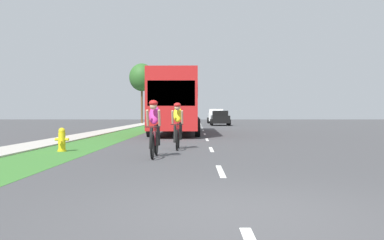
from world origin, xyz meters
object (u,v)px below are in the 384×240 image
(cyclist_lead, at_px, (154,128))
(cyclist_trailing, at_px, (178,125))
(street_tree_far, at_px, (142,78))
(suv_white, at_px, (216,116))
(bus_red, at_px, (177,101))
(sedan_black, at_px, (220,118))
(pickup_silver, at_px, (191,116))
(fire_hydrant_yellow, at_px, (62,140))

(cyclist_lead, distance_m, cyclist_trailing, 2.58)
(cyclist_trailing, xyz_separation_m, street_tree_far, (-6.07, 35.76, 4.87))
(suv_white, xyz_separation_m, street_tree_far, (-9.23, -1.75, 4.74))
(cyclist_lead, relative_size, bus_red, 0.15)
(bus_red, bearing_deg, street_tree_far, 102.59)
(bus_red, height_order, sedan_black, bus_red)
(cyclist_trailing, xyz_separation_m, sedan_black, (3.12, 27.92, -0.04))
(bus_red, bearing_deg, pickup_silver, 89.43)
(bus_red, bearing_deg, sedan_black, 77.75)
(cyclist_lead, distance_m, sedan_black, 30.66)
(fire_hydrant_yellow, bearing_deg, cyclist_lead, -28.04)
(fire_hydrant_yellow, distance_m, cyclist_trailing, 3.79)
(cyclist_lead, xyz_separation_m, street_tree_far, (-5.54, 38.28, 4.87))
(bus_red, xyz_separation_m, sedan_black, (3.67, 16.89, -1.21))
(cyclist_lead, bearing_deg, pickup_silver, 89.60)
(fire_hydrant_yellow, xyz_separation_m, sedan_black, (6.79, 28.77, 0.40))
(sedan_black, relative_size, suv_white, 0.91)
(fire_hydrant_yellow, bearing_deg, pickup_silver, 85.83)
(cyclist_trailing, distance_m, pickup_silver, 46.89)
(pickup_silver, bearing_deg, street_tree_far, -117.84)
(fire_hydrant_yellow, distance_m, cyclist_lead, 3.58)
(sedan_black, bearing_deg, fire_hydrant_yellow, -103.28)
(bus_red, distance_m, pickup_silver, 35.88)
(cyclist_trailing, relative_size, suv_white, 0.37)
(cyclist_lead, bearing_deg, bus_red, 90.05)
(cyclist_lead, height_order, bus_red, bus_red)
(cyclist_lead, relative_size, suv_white, 0.37)
(cyclist_lead, height_order, suv_white, suv_white)
(sedan_black, bearing_deg, cyclist_trailing, -96.38)
(fire_hydrant_yellow, xyz_separation_m, cyclist_trailing, (3.67, 0.85, 0.44))
(cyclist_trailing, distance_m, sedan_black, 28.09)
(bus_red, height_order, pickup_silver, bus_red)
(sedan_black, bearing_deg, street_tree_far, 139.53)
(bus_red, distance_m, sedan_black, 17.32)
(cyclist_lead, distance_m, bus_red, 13.61)
(cyclist_lead, relative_size, pickup_silver, 0.34)
(sedan_black, relative_size, street_tree_far, 0.58)
(cyclist_trailing, relative_size, bus_red, 0.15)
(fire_hydrant_yellow, relative_size, pickup_silver, 0.15)
(bus_red, bearing_deg, fire_hydrant_yellow, -104.72)
(cyclist_lead, bearing_deg, street_tree_far, 98.23)
(bus_red, xyz_separation_m, street_tree_far, (-5.52, 24.73, 3.71))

